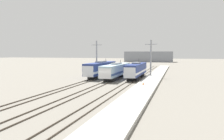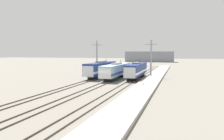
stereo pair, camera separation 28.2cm
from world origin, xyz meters
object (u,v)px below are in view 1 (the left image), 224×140
Objects in this scene: locomotive_far_left at (100,69)px; catenary_tower_right at (151,58)px; catenary_tower_left at (97,58)px; traffic_cone at (143,83)px; locomotive_center at (116,71)px; locomotive_far_right at (136,70)px.

catenary_tower_right reaches higher than locomotive_far_left.
catenary_tower_left reaches higher than traffic_cone.
locomotive_far_left is 18.83m from traffic_cone.
locomotive_center is at bearing -38.41° from catenary_tower_left.
locomotive_center is (4.77, -1.98, -0.16)m from locomotive_far_left.
locomotive_far_left is 5.17m from locomotive_center.
locomotive_far_right is 6.07m from catenary_tower_right.
locomotive_center is 9.72m from catenary_tower_left.
traffic_cone is (13.25, -13.30, -1.48)m from locomotive_far_left.
locomotive_center is at bearing 126.85° from traffic_cone.
locomotive_far_right reaches higher than traffic_cone.
locomotive_center is 10.22m from catenary_tower_right.
locomotive_center is 1.87× the size of catenary_tower_right.
catenary_tower_right is (7.89, 5.73, 3.05)m from locomotive_center.
locomotive_far_right is (4.77, 1.47, 0.07)m from locomotive_center.
traffic_cone is (15.71, -17.05, -4.38)m from catenary_tower_left.
catenary_tower_left and catenary_tower_right have the same top height.
locomotive_far_right is at bearing 17.14° from locomotive_center.
traffic_cone is (8.48, -11.32, -1.33)m from locomotive_center.
catenary_tower_left reaches higher than locomotive_far_left.
locomotive_far_left reaches higher than traffic_cone.
catenary_tower_left is 23.60m from traffic_cone.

